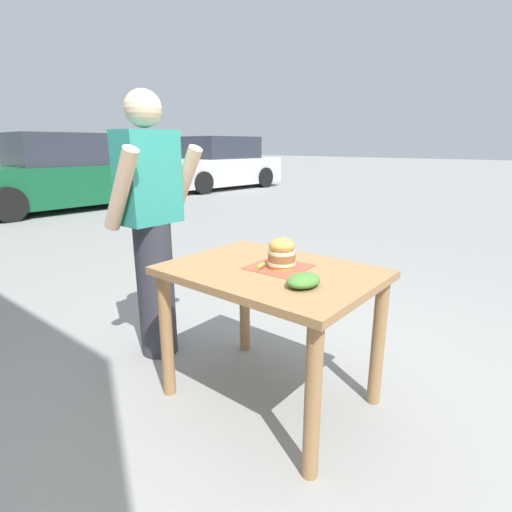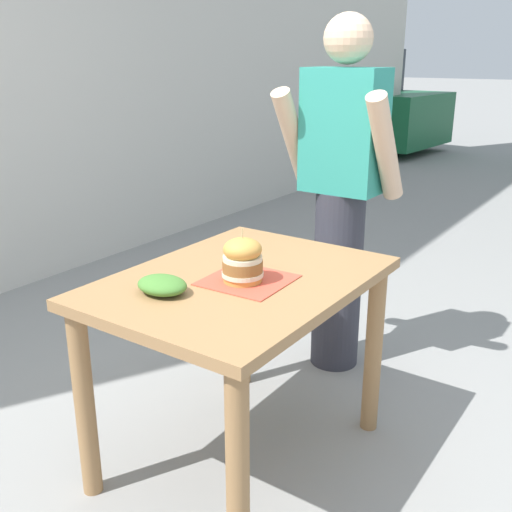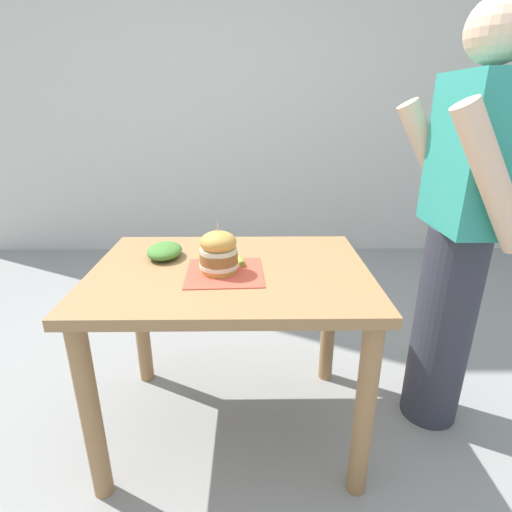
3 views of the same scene
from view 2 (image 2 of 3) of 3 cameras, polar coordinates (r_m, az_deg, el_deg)
name	(u,v)px [view 2 (image 2 of 3)]	position (r m, az deg, el deg)	size (l,w,h in m)	color
ground_plane	(242,455)	(2.51, -1.37, -18.46)	(80.00, 80.00, 0.00)	gray
patio_table	(240,311)	(2.19, -1.50, -5.26)	(0.78, 1.06, 0.76)	#9E7247
serving_paper	(248,280)	(2.10, -0.80, -2.31)	(0.28, 0.28, 0.00)	#D64C38
sandwich	(243,260)	(2.06, -1.29, -0.39)	(0.15, 0.15, 0.19)	gold
pickle_spear	(238,267)	(2.18, -1.70, -1.09)	(0.02, 0.02, 0.07)	#8EA83D
side_salad	(162,285)	(2.01, -8.92, -2.74)	(0.18, 0.14, 0.06)	#477F33
diner_across_table	(341,194)	(2.87, 8.08, 5.83)	(0.55, 0.35, 1.69)	#33333D
parked_car_mid_block	(320,103)	(10.71, 6.11, 14.31)	(4.31, 2.06, 1.60)	#145933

